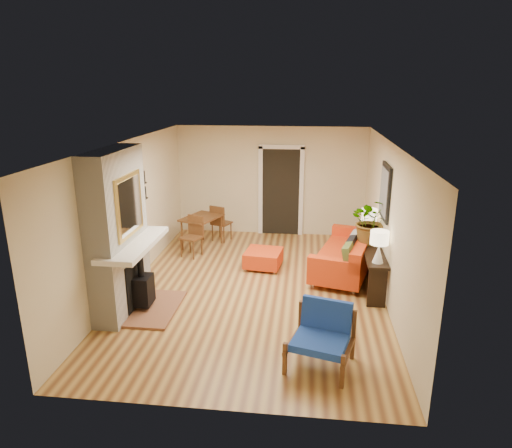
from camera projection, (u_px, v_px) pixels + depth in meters
The scene contains 10 objects.
room_shell at pixel (295, 190), 10.30m from camera, with size 6.50×6.50×6.50m.
fireplace at pixel (120, 236), 7.13m from camera, with size 1.09×1.68×2.60m.
sofa at pixel (349, 254), 8.82m from camera, with size 1.46×2.34×0.86m.
ottoman at pixel (263, 258), 9.11m from camera, with size 0.77×0.77×0.35m.
blue_chair at pixel (323, 332), 5.91m from camera, with size 0.95×0.94×0.81m.
dining_table at pixel (204, 223), 10.14m from camera, with size 1.07×1.62×0.86m.
console_table at pixel (372, 256), 8.16m from camera, with size 0.34×1.85×0.72m.
lamp_near at pixel (379, 243), 7.37m from camera, with size 0.30×0.30×0.54m.
lamp_far at pixel (369, 219), 8.68m from camera, with size 0.30×0.30×0.54m.
houseplant at pixel (372, 221), 8.25m from camera, with size 0.78×0.68×0.87m, color #1E5919.
Camera 1 is at (0.89, -7.47, 3.51)m, focal length 32.00 mm.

